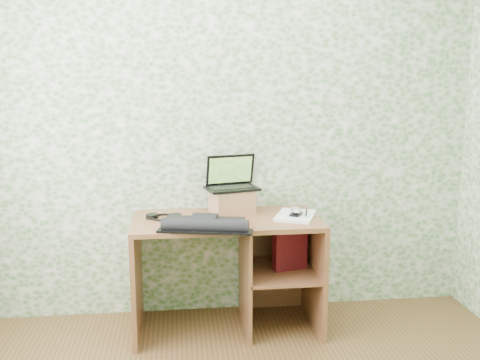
{
  "coord_description": "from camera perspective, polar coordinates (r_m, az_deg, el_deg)",
  "views": [
    {
      "loc": [
        -0.3,
        -1.88,
        1.64
      ],
      "look_at": [
        0.08,
        1.39,
        1.01
      ],
      "focal_mm": 40.0,
      "sensor_mm": 36.0,
      "label": 1
    }
  ],
  "objects": [
    {
      "name": "wall_back",
      "position": [
        3.65,
        -1.92,
        5.5
      ],
      "size": [
        3.5,
        0.0,
        3.5
      ],
      "primitive_type": "plane",
      "rotation": [
        1.57,
        0.0,
        0.0
      ],
      "color": "white",
      "rests_on": "ground"
    },
    {
      "name": "desk",
      "position": [
        3.56,
        -0.19,
        -8.14
      ],
      "size": [
        1.2,
        0.6,
        0.75
      ],
      "color": "brown",
      "rests_on": "floor"
    },
    {
      "name": "pen",
      "position": [
        3.53,
        7.07,
        -3.48
      ],
      "size": [
        0.05,
        0.16,
        0.01
      ],
      "primitive_type": "cylinder",
      "rotation": [
        1.57,
        0.0,
        -0.26
      ],
      "color": "black",
      "rests_on": "notepad"
    },
    {
      "name": "notepad",
      "position": [
        3.5,
        5.92,
        -3.81
      ],
      "size": [
        0.34,
        0.39,
        0.02
      ],
      "primitive_type": "cube",
      "rotation": [
        0.0,
        0.0,
        -0.4
      ],
      "color": "white",
      "rests_on": "desk"
    },
    {
      "name": "mouse",
      "position": [
        3.48,
        6.0,
        -3.42
      ],
      "size": [
        0.12,
        0.14,
        0.04
      ],
      "primitive_type": "ellipsoid",
      "rotation": [
        0.0,
        0.0,
        -0.5
      ],
      "color": "silver",
      "rests_on": "notepad"
    },
    {
      "name": "keyboard",
      "position": [
        3.22,
        -3.82,
        -4.71
      ],
      "size": [
        0.57,
        0.39,
        0.08
      ],
      "rotation": [
        0.0,
        0.0,
        -0.22
      ],
      "color": "black",
      "rests_on": "desk"
    },
    {
      "name": "laptop",
      "position": [
        3.58,
        -0.95,
        -0.08
      ],
      "size": [
        0.38,
        0.31,
        0.22
      ],
      "rotation": [
        0.0,
        0.0,
        0.25
      ],
      "color": "black",
      "rests_on": "riser"
    },
    {
      "name": "headphones",
      "position": [
        3.48,
        -8.14,
        -3.9
      ],
      "size": [
        0.23,
        0.18,
        0.03
      ],
      "rotation": [
        0.0,
        0.0,
        -0.1
      ],
      "color": "black",
      "rests_on": "desk"
    },
    {
      "name": "red_box",
      "position": [
        3.57,
        5.32,
        -7.38
      ],
      "size": [
        0.24,
        0.13,
        0.27
      ],
      "primitive_type": "cube",
      "rotation": [
        0.0,
        0.0,
        0.26
      ],
      "color": "maroon",
      "rests_on": "desk"
    },
    {
      "name": "riser",
      "position": [
        3.57,
        -0.88,
        -2.27
      ],
      "size": [
        0.31,
        0.28,
        0.16
      ],
      "primitive_type": "cube",
      "rotation": [
        0.0,
        0.0,
        0.25
      ],
      "color": "#956842",
      "rests_on": "desk"
    }
  ]
}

